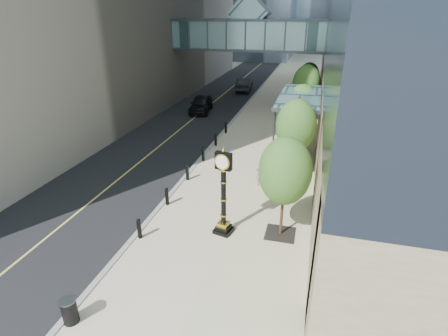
{
  "coord_description": "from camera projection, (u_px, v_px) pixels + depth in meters",
  "views": [
    {
      "loc": [
        4.55,
        -11.12,
        9.7
      ],
      "look_at": [
        0.24,
        5.23,
        2.14
      ],
      "focal_mm": 28.0,
      "sensor_mm": 36.0,
      "label": 1
    }
  ],
  "objects": [
    {
      "name": "entrance_canopy",
      "position": [
        300.0,
        97.0,
        24.67
      ],
      "size": [
        3.0,
        8.0,
        4.38
      ],
      "color": "#383F44",
      "rests_on": "ground"
    },
    {
      "name": "street_clock",
      "position": [
        224.0,
        198.0,
        16.0
      ],
      "size": [
        0.96,
        0.96,
        4.27
      ],
      "rotation": [
        0.0,
        0.0,
        -0.23
      ],
      "color": "black",
      "rests_on": "sidewalk"
    },
    {
      "name": "car_far",
      "position": [
        244.0,
        84.0,
        46.67
      ],
      "size": [
        2.25,
        5.3,
        1.7
      ],
      "primitive_type": "imported",
      "rotation": [
        0.0,
        0.0,
        3.23
      ],
      "color": "#212227",
      "rests_on": "road"
    },
    {
      "name": "sidewalk",
      "position": [
        291.0,
        86.0,
        49.9
      ],
      "size": [
        8.0,
        180.0,
        0.06
      ],
      "primitive_type": "cube",
      "color": "#C4B397",
      "rests_on": "ground"
    },
    {
      "name": "car_near",
      "position": [
        201.0,
        104.0,
        36.78
      ],
      "size": [
        2.63,
        5.18,
        1.69
      ],
      "primitive_type": "imported",
      "rotation": [
        0.0,
        0.0,
        0.13
      ],
      "color": "black",
      "rests_on": "road"
    },
    {
      "name": "skywalk",
      "position": [
        249.0,
        33.0,
        37.1
      ],
      "size": [
        17.0,
        4.2,
        5.8
      ],
      "color": "slate",
      "rests_on": "ground"
    },
    {
      "name": "trash_bin",
      "position": [
        70.0,
        311.0,
        11.73
      ],
      "size": [
        0.57,
        0.57,
        0.9
      ],
      "primitive_type": "cylinder",
      "rotation": [
        0.0,
        0.0,
        0.11
      ],
      "color": "black",
      "rests_on": "sidewalk"
    },
    {
      "name": "curb",
      "position": [
        263.0,
        85.0,
        50.82
      ],
      "size": [
        0.25,
        180.0,
        0.07
      ],
      "primitive_type": "cube",
      "color": "gray",
      "rests_on": "ground"
    },
    {
      "name": "road",
      "position": [
        237.0,
        84.0,
        51.77
      ],
      "size": [
        8.0,
        180.0,
        0.02
      ],
      "primitive_type": "cube",
      "color": "black",
      "rests_on": "ground"
    },
    {
      "name": "bollard_row",
      "position": [
        196.0,
        163.0,
        23.2
      ],
      "size": [
        0.2,
        16.2,
        0.9
      ],
      "color": "black",
      "rests_on": "sidewalk"
    },
    {
      "name": "ground",
      "position": [
        187.0,
        262.0,
        14.84
      ],
      "size": [
        320.0,
        320.0,
        0.0
      ],
      "primitive_type": "plane",
      "color": "gray",
      "rests_on": "ground"
    },
    {
      "name": "street_trees",
      "position": [
        302.0,
        102.0,
        26.77
      ],
      "size": [
        2.58,
        28.32,
        5.3
      ],
      "color": "black",
      "rests_on": "sidewalk"
    },
    {
      "name": "pedestrian",
      "position": [
        260.0,
        174.0,
        20.88
      ],
      "size": [
        0.63,
        0.46,
        1.61
      ],
      "primitive_type": "imported",
      "rotation": [
        0.0,
        0.0,
        3.01
      ],
      "color": "#ADA89F",
      "rests_on": "sidewalk"
    }
  ]
}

